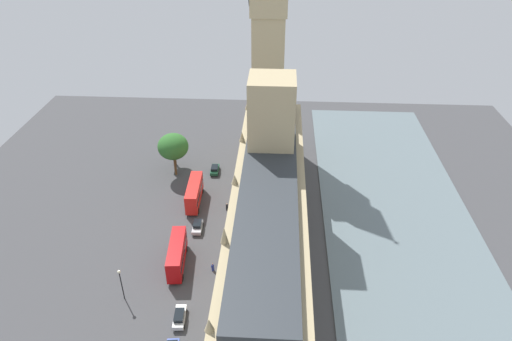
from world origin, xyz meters
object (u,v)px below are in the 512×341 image
parliament_building (269,205)px  pedestrian_kerbside (213,267)px  street_lamp_slot_11 (120,279)px  car_white_far_end (180,317)px  double_decker_bus_under_trees (194,193)px  clock_tower (269,28)px  car_silver_opposite_hall (197,226)px  double_decker_bus_leading (177,254)px  pedestrian_corner (227,207)px  car_dark_green_trailing (215,169)px  plane_tree_midblock (173,147)px  street_lamp_slot_10 (175,153)px  plane_tree_by_river_gate (173,143)px

parliament_building → pedestrian_kerbside: (9.53, 8.10, -8.04)m
street_lamp_slot_11 → car_white_far_end: bearing=158.6°
double_decker_bus_under_trees → car_white_far_end: double_decker_bus_under_trees is taller
clock_tower → car_silver_opposite_hall: 47.14m
double_decker_bus_leading → pedestrian_corner: 18.33m
parliament_building → street_lamp_slot_11: parliament_building is taller
clock_tower → car_dark_green_trailing: clock_tower is taller
pedestrian_kerbside → plane_tree_midblock: bearing=55.9°
car_dark_green_trailing → car_silver_opposite_hall: size_ratio=1.02×
double_decker_bus_under_trees → street_lamp_slot_11: street_lamp_slot_11 is taller
pedestrian_kerbside → pedestrian_corner: bearing=31.3°
double_decker_bus_under_trees → street_lamp_slot_10: size_ratio=1.67×
car_dark_green_trailing → street_lamp_slot_10: size_ratio=0.69×
car_dark_green_trailing → plane_tree_midblock: (9.06, 1.37, 6.64)m
car_dark_green_trailing → plane_tree_by_river_gate: bearing=162.1°
double_decker_bus_under_trees → parliament_building: bearing=141.5°
pedestrian_corner → street_lamp_slot_11: size_ratio=0.27×
pedestrian_corner → street_lamp_slot_10: bearing=89.3°
clock_tower → plane_tree_by_river_gate: size_ratio=7.24×
car_white_far_end → pedestrian_kerbside: 11.90m
clock_tower → plane_tree_by_river_gate: bearing=24.5°
plane_tree_by_river_gate → street_lamp_slot_11: plane_tree_by_river_gate is taller
pedestrian_kerbside → plane_tree_by_river_gate: bearing=54.7°
double_decker_bus_leading → clock_tower: bearing=-113.0°
parliament_building → car_dark_green_trailing: (13.49, -24.23, -7.88)m
double_decker_bus_leading → car_white_far_end: (-2.78, 12.31, -1.75)m
clock_tower → pedestrian_kerbside: 54.92m
street_lamp_slot_11 → street_lamp_slot_10: bearing=-90.5°
clock_tower → plane_tree_by_river_gate: (21.97, 10.03, -24.52)m
car_dark_green_trailing → street_lamp_slot_11: 41.04m
clock_tower → car_white_far_end: clock_tower is taller
clock_tower → plane_tree_midblock: 34.39m
double_decker_bus_under_trees → car_silver_opposite_hall: (-2.08, 9.03, -1.75)m
pedestrian_corner → car_silver_opposite_hall: bearing=-169.6°
clock_tower → double_decker_bus_under_trees: (14.59, 25.29, -28.04)m
parliament_building → double_decker_bus_leading: size_ratio=6.38×
double_decker_bus_under_trees → pedestrian_corner: bearing=160.9°
car_white_far_end → plane_tree_by_river_gate: 48.04m
pedestrian_corner → car_dark_green_trailing: bearing=64.5°
pedestrian_kerbside → street_lamp_slot_11: size_ratio=0.26×
double_decker_bus_leading → pedestrian_kerbside: (-6.47, 1.00, -1.90)m
clock_tower → pedestrian_corner: clock_tower is taller
clock_tower → plane_tree_midblock: size_ratio=5.63×
pedestrian_kerbside → car_dark_green_trailing: bearing=40.0°
clock_tower → pedestrian_kerbside: bearing=80.0°
double_decker_bus_under_trees → double_decker_bus_leading: 19.05m
car_silver_opposite_hall → car_white_far_end: size_ratio=0.92×
clock_tower → car_dark_green_trailing: 34.62m
double_decker_bus_under_trees → pedestrian_corner: double_decker_bus_under_trees is taller
plane_tree_by_river_gate → plane_tree_midblock: bearing=102.9°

